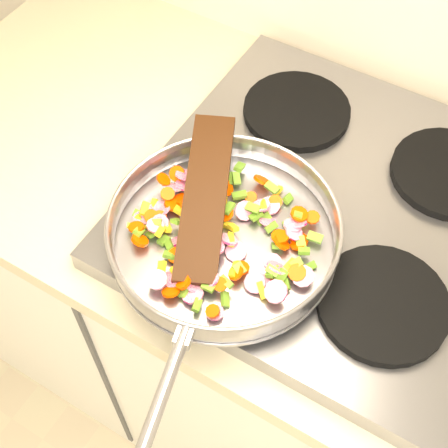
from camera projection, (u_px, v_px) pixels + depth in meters
The scene contains 7 objects.
cooktop at pixel (333, 207), 1.02m from camera, with size 0.60×0.60×0.04m, color #939399.
grate_fl at pixel (215, 221), 0.97m from camera, with size 0.19×0.19×0.02m, color black.
grate_fr at pixel (383, 304), 0.89m from camera, with size 0.19×0.19×0.02m, color black.
grate_bl at pixel (297, 111), 1.11m from camera, with size 0.19×0.19×0.02m, color black.
saute_pan at pixel (224, 232), 0.91m from camera, with size 0.38×0.54×0.05m.
vegetable_heap at pixel (221, 232), 0.92m from camera, with size 0.30×0.27×0.04m.
wooden_spatula at pixel (205, 196), 0.92m from camera, with size 0.28×0.06×0.01m, color black.
Camera 1 is at (-0.54, 1.05, 1.74)m, focal length 50.00 mm.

